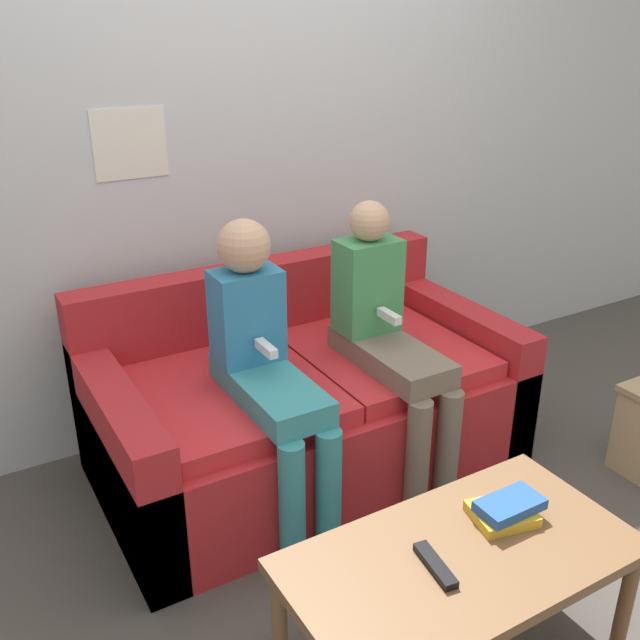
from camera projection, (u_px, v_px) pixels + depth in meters
ground_plane at (381, 538)px, 2.56m from camera, size 10.00×10.00×0.00m
wall_back at (236, 127)px, 2.93m from camera, size 8.00×0.06×2.60m
couch at (304, 403)px, 2.90m from camera, size 1.65×0.91×0.77m
coffee_table at (460, 565)px, 1.94m from camera, size 0.98×0.52×0.39m
person_left at (265, 361)px, 2.48m from camera, size 0.24×0.61×1.09m
person_right at (388, 335)px, 2.72m from camera, size 0.24×0.61×1.09m
tv_remote at (435, 565)px, 1.87m from camera, size 0.06×0.17×0.02m
book_stack at (506, 510)px, 2.05m from camera, size 0.21×0.18×0.06m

